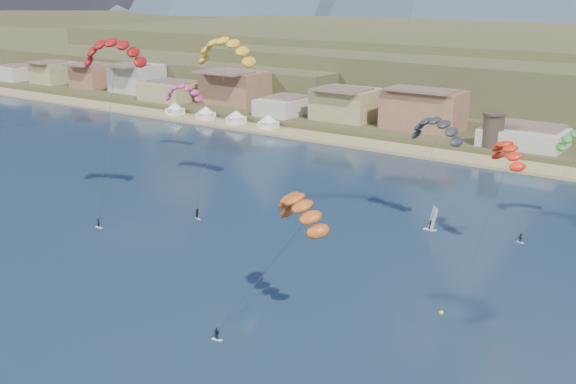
{
  "coord_description": "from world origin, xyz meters",
  "views": [
    {
      "loc": [
        57.82,
        -51.67,
        41.15
      ],
      "look_at": [
        0.0,
        32.0,
        10.0
      ],
      "focal_mm": 42.76,
      "sensor_mm": 36.0,
      "label": 1
    }
  ],
  "objects_px": {
    "kitesurfer_orange": "(302,205)",
    "windsurfer": "(431,223)",
    "kitesurfer_red": "(113,48)",
    "buoy": "(441,313)",
    "kitesurfer_yellow": "(225,47)",
    "watchtower": "(493,130)"
  },
  "relations": [
    {
      "from": "kitesurfer_orange",
      "to": "windsurfer",
      "type": "distance_m",
      "value": 44.11
    },
    {
      "from": "watchtower",
      "to": "kitesurfer_yellow",
      "type": "bearing_deg",
      "value": -116.57
    },
    {
      "from": "buoy",
      "to": "kitesurfer_yellow",
      "type": "bearing_deg",
      "value": 156.32
    },
    {
      "from": "windsurfer",
      "to": "buoy",
      "type": "relative_size",
      "value": 6.7
    },
    {
      "from": "kitesurfer_red",
      "to": "windsurfer",
      "type": "height_order",
      "value": "kitesurfer_red"
    },
    {
      "from": "watchtower",
      "to": "kitesurfer_red",
      "type": "xyz_separation_m",
      "value": [
        -41.39,
        -82.95,
        23.81
      ]
    },
    {
      "from": "kitesurfer_yellow",
      "to": "kitesurfer_orange",
      "type": "xyz_separation_m",
      "value": [
        42.3,
        -37.38,
        -13.52
      ]
    },
    {
      "from": "windsurfer",
      "to": "kitesurfer_yellow",
      "type": "bearing_deg",
      "value": -174.18
    },
    {
      "from": "buoy",
      "to": "watchtower",
      "type": "bearing_deg",
      "value": 104.93
    },
    {
      "from": "kitesurfer_orange",
      "to": "buoy",
      "type": "xyz_separation_m",
      "value": [
        13.15,
        13.07,
        -15.78
      ]
    },
    {
      "from": "kitesurfer_red",
      "to": "buoy",
      "type": "distance_m",
      "value": 71.72
    },
    {
      "from": "kitesurfer_red",
      "to": "windsurfer",
      "type": "xyz_separation_m",
      "value": [
        51.09,
        23.34,
        -28.85
      ]
    },
    {
      "from": "kitesurfer_yellow",
      "to": "buoy",
      "type": "bearing_deg",
      "value": -23.68
    },
    {
      "from": "kitesurfer_red",
      "to": "kitesurfer_yellow",
      "type": "distance_m",
      "value": 21.32
    },
    {
      "from": "watchtower",
      "to": "kitesurfer_yellow",
      "type": "height_order",
      "value": "kitesurfer_yellow"
    },
    {
      "from": "watchtower",
      "to": "windsurfer",
      "type": "distance_m",
      "value": 60.61
    },
    {
      "from": "watchtower",
      "to": "windsurfer",
      "type": "bearing_deg",
      "value": -80.75
    },
    {
      "from": "kitesurfer_yellow",
      "to": "windsurfer",
      "type": "height_order",
      "value": "kitesurfer_yellow"
    },
    {
      "from": "kitesurfer_red",
      "to": "watchtower",
      "type": "bearing_deg",
      "value": 63.49
    },
    {
      "from": "kitesurfer_orange",
      "to": "windsurfer",
      "type": "relative_size",
      "value": 4.65
    },
    {
      "from": "kitesurfer_red",
      "to": "kitesurfer_yellow",
      "type": "bearing_deg",
      "value": 63.68
    },
    {
      "from": "windsurfer",
      "to": "kitesurfer_red",
      "type": "bearing_deg",
      "value": -155.45
    }
  ]
}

